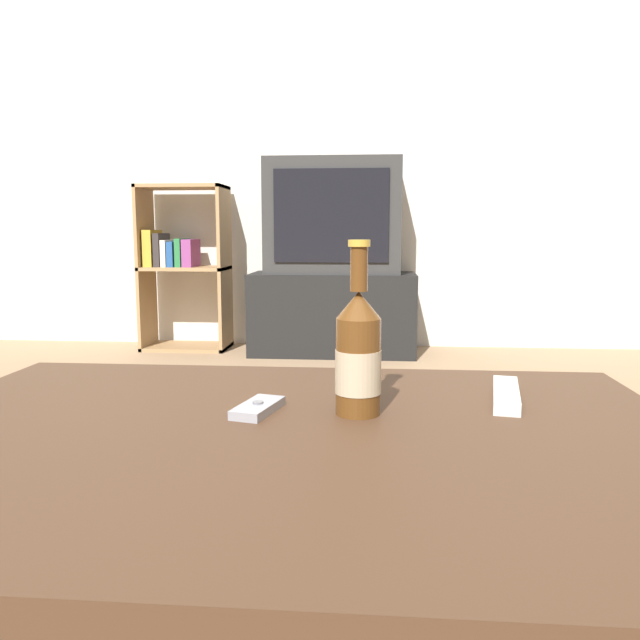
{
  "coord_description": "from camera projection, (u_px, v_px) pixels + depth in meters",
  "views": [
    {
      "loc": [
        0.12,
        -0.82,
        0.7
      ],
      "look_at": [
        0.02,
        0.39,
        0.52
      ],
      "focal_mm": 35.0,
      "sensor_mm": 36.0,
      "label": 1
    }
  ],
  "objects": [
    {
      "name": "back_wall",
      "position": [
        353.0,
        130.0,
        3.72
      ],
      "size": [
        8.0,
        0.05,
        2.6
      ],
      "color": "beige",
      "rests_on": "ground_plane"
    },
    {
      "name": "coffee_table",
      "position": [
        282.0,
        469.0,
        0.87
      ],
      "size": [
        1.15,
        0.82,
        0.42
      ],
      "color": "#422B1C",
      "rests_on": "ground_plane"
    },
    {
      "name": "tv_stand",
      "position": [
        333.0,
        313.0,
        3.6
      ],
      "size": [
        0.94,
        0.42,
        0.46
      ],
      "color": "black",
      "rests_on": "ground_plane"
    },
    {
      "name": "television",
      "position": [
        333.0,
        217.0,
        3.52
      ],
      "size": [
        0.76,
        0.38,
        0.64
      ],
      "color": "#2D2D2D",
      "rests_on": "tv_stand"
    },
    {
      "name": "bookshelf",
      "position": [
        181.0,
        263.0,
        3.7
      ],
      "size": [
        0.5,
        0.3,
        0.97
      ],
      "color": "#99754C",
      "rests_on": "ground_plane"
    },
    {
      "name": "beer_bottle",
      "position": [
        358.0,
        354.0,
        0.93
      ],
      "size": [
        0.07,
        0.07,
        0.26
      ],
      "color": "#563314",
      "rests_on": "coffee_table"
    },
    {
      "name": "cell_phone",
      "position": [
        258.0,
        408.0,
        0.95
      ],
      "size": [
        0.07,
        0.12,
        0.02
      ],
      "rotation": [
        0.0,
        0.0,
        -0.25
      ],
      "color": "gray",
      "rests_on": "coffee_table"
    },
    {
      "name": "remote_control",
      "position": [
        506.0,
        395.0,
        1.01
      ],
      "size": [
        0.07,
        0.19,
        0.02
      ],
      "rotation": [
        0.0,
        0.0,
        -0.19
      ],
      "color": "beige",
      "rests_on": "coffee_table"
    }
  ]
}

